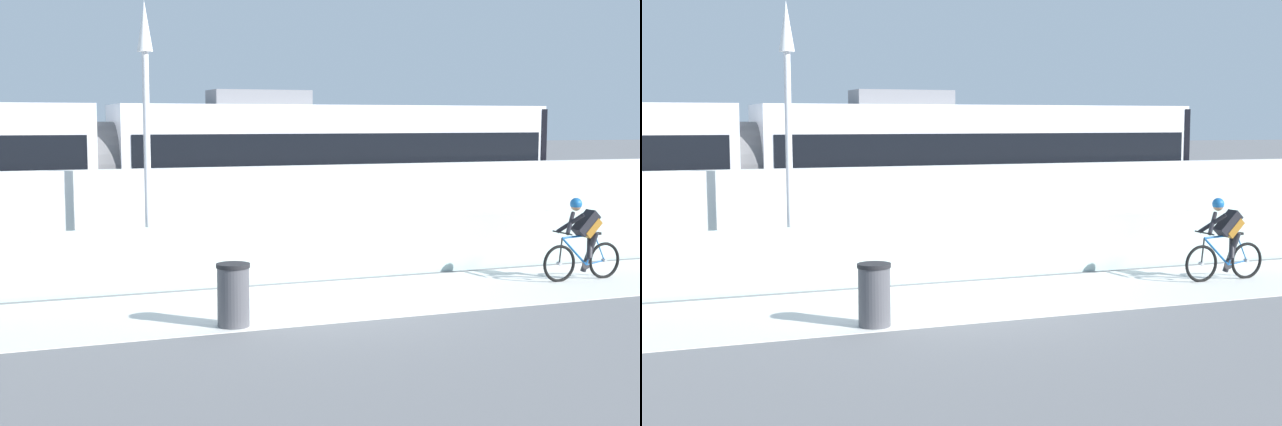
{
  "view_description": "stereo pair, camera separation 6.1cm",
  "coord_description": "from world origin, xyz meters",
  "views": [
    {
      "loc": [
        -5.11,
        -13.57,
        3.07
      ],
      "look_at": [
        1.02,
        2.35,
        1.25
      ],
      "focal_mm": 48.61,
      "sensor_mm": 36.0,
      "label": 1
    },
    {
      "loc": [
        -5.06,
        -13.59,
        3.07
      ],
      "look_at": [
        1.02,
        2.35,
        1.25
      ],
      "focal_mm": 48.61,
      "sensor_mm": 36.0,
      "label": 2
    }
  ],
  "objects": [
    {
      "name": "tram_rail_near",
      "position": [
        0.0,
        6.13,
        0.0
      ],
      "size": [
        32.0,
        0.08,
        0.01
      ],
      "primitive_type": "cube",
      "color": "#595654",
      "rests_on": "ground"
    },
    {
      "name": "bike_path_deck",
      "position": [
        0.0,
        0.0,
        0.01
      ],
      "size": [
        32.0,
        3.2,
        0.01
      ],
      "primitive_type": "cube",
      "color": "silver",
      "rests_on": "ground"
    },
    {
      "name": "tram_rail_far",
      "position": [
        0.0,
        7.57,
        0.0
      ],
      "size": [
        32.0,
        0.08,
        0.01
      ],
      "primitive_type": "cube",
      "color": "#595654",
      "rests_on": "ground"
    },
    {
      "name": "concrete_barrier_wall",
      "position": [
        0.0,
        3.65,
        1.06
      ],
      "size": [
        32.0,
        0.36,
        2.12
      ],
      "primitive_type": "cube",
      "color": "silver",
      "rests_on": "ground"
    },
    {
      "name": "lamp_post_antenna",
      "position": [
        -2.41,
        2.15,
        3.29
      ],
      "size": [
        0.28,
        0.28,
        5.2
      ],
      "color": "gray",
      "rests_on": "ground"
    },
    {
      "name": "trash_bin",
      "position": [
        -1.75,
        -1.25,
        0.48
      ],
      "size": [
        0.51,
        0.51,
        0.96
      ],
      "color": "#47474C",
      "rests_on": "ground"
    },
    {
      "name": "tram",
      "position": [
        -2.64,
        6.85,
        1.89
      ],
      "size": [
        22.56,
        2.54,
        3.81
      ],
      "color": "silver",
      "rests_on": "ground"
    },
    {
      "name": "ground_plane",
      "position": [
        0.0,
        0.0,
        0.0
      ],
      "size": [
        200.0,
        200.0,
        0.0
      ],
      "primitive_type": "plane",
      "color": "slate"
    },
    {
      "name": "glass_parapet",
      "position": [
        0.0,
        1.85,
        0.59
      ],
      "size": [
        32.0,
        0.05,
        1.18
      ],
      "primitive_type": "cube",
      "color": "#ADC6C1",
      "rests_on": "ground"
    },
    {
      "name": "cyclist_on_bike",
      "position": [
        5.54,
        0.0,
        0.78
      ],
      "size": [
        1.77,
        0.58,
        1.61
      ],
      "color": "black",
      "rests_on": "ground"
    }
  ]
}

